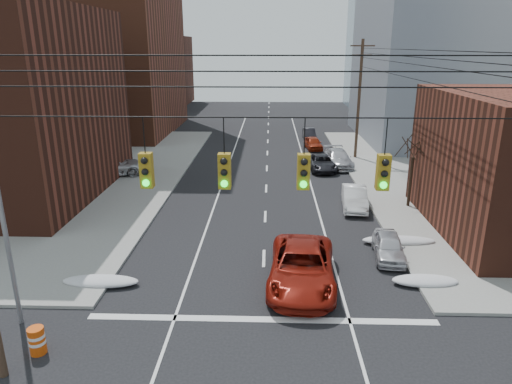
# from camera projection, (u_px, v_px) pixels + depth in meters

# --- Properties ---
(building_brick_tall) EXTENTS (24.00, 20.00, 30.00)m
(building_brick_tall) POSITION_uv_depth(u_px,v_px,m) (66.00, 5.00, 53.80)
(building_brick_tall) COLOR brown
(building_brick_tall) RESTS_ON ground
(building_brick_far) EXTENTS (22.00, 18.00, 12.00)m
(building_brick_far) POSITION_uv_depth(u_px,v_px,m) (124.00, 71.00, 81.36)
(building_brick_far) COLOR #482015
(building_brick_far) RESTS_ON ground
(building_office) EXTENTS (22.00, 20.00, 25.00)m
(building_office) POSITION_uv_depth(u_px,v_px,m) (472.00, 25.00, 49.39)
(building_office) COLOR gray
(building_office) RESTS_ON ground
(building_glass) EXTENTS (20.00, 18.00, 22.00)m
(building_glass) POSITION_uv_depth(u_px,v_px,m) (416.00, 42.00, 74.52)
(building_glass) COLOR gray
(building_glass) RESTS_ON ground
(utility_pole_far) EXTENTS (2.20, 0.28, 11.00)m
(utility_pole_far) POSITION_uv_depth(u_px,v_px,m) (359.00, 98.00, 42.34)
(utility_pole_far) COLOR #473323
(utility_pole_far) RESTS_ON ground
(traffic_signals) EXTENTS (17.00, 0.42, 2.02)m
(traffic_signals) POSITION_uv_depth(u_px,v_px,m) (264.00, 169.00, 12.65)
(traffic_signals) COLOR black
(traffic_signals) RESTS_ON ground
(bare_tree) EXTENTS (2.09, 2.20, 4.93)m
(bare_tree) POSITION_uv_depth(u_px,v_px,m) (411.00, 174.00, 30.06)
(bare_tree) COLOR black
(bare_tree) RESTS_ON ground
(snow_nw) EXTENTS (3.50, 1.08, 0.42)m
(snow_nw) POSITION_uv_depth(u_px,v_px,m) (101.00, 281.00, 20.75)
(snow_nw) COLOR silver
(snow_nw) RESTS_ON ground
(snow_ne) EXTENTS (3.00, 1.08, 0.42)m
(snow_ne) POSITION_uv_depth(u_px,v_px,m) (425.00, 281.00, 20.78)
(snow_ne) COLOR silver
(snow_ne) RESTS_ON ground
(snow_east_far) EXTENTS (4.00, 1.08, 0.42)m
(snow_east_far) POSITION_uv_depth(u_px,v_px,m) (399.00, 241.00, 25.07)
(snow_east_far) COLOR silver
(snow_east_far) RESTS_ON ground
(red_pickup) EXTENTS (3.40, 6.52, 1.75)m
(red_pickup) POSITION_uv_depth(u_px,v_px,m) (302.00, 267.00, 20.63)
(red_pickup) COLOR maroon
(red_pickup) RESTS_ON ground
(parked_car_a) EXTENTS (1.89, 3.83, 1.26)m
(parked_car_a) POSITION_uv_depth(u_px,v_px,m) (389.00, 246.00, 23.36)
(parked_car_a) COLOR silver
(parked_car_a) RESTS_ON ground
(parked_car_b) EXTENTS (1.96, 4.51, 1.44)m
(parked_car_b) POSITION_uv_depth(u_px,v_px,m) (355.00, 198.00, 30.50)
(parked_car_b) COLOR white
(parked_car_b) RESTS_ON ground
(parked_car_c) EXTENTS (2.43, 4.78, 1.30)m
(parked_car_c) POSITION_uv_depth(u_px,v_px,m) (322.00, 163.00, 39.83)
(parked_car_c) COLOR black
(parked_car_c) RESTS_ON ground
(parked_car_d) EXTENTS (2.46, 5.29, 1.50)m
(parked_car_d) POSITION_uv_depth(u_px,v_px,m) (338.00, 158.00, 40.97)
(parked_car_d) COLOR #B0B0B5
(parked_car_d) RESTS_ON ground
(parked_car_e) EXTENTS (1.98, 3.92, 1.28)m
(parked_car_e) POSITION_uv_depth(u_px,v_px,m) (313.00, 143.00, 47.85)
(parked_car_e) COLOR maroon
(parked_car_e) RESTS_ON ground
(parked_car_f) EXTENTS (1.40, 3.77, 1.23)m
(parked_car_f) POSITION_uv_depth(u_px,v_px,m) (309.00, 134.00, 53.08)
(parked_car_f) COLOR black
(parked_car_f) RESTS_ON ground
(lot_car_a) EXTENTS (3.87, 1.96, 1.22)m
(lot_car_a) POSITION_uv_depth(u_px,v_px,m) (63.00, 182.00, 33.84)
(lot_car_a) COLOR white
(lot_car_a) RESTS_ON sidewalk_nw
(lot_car_b) EXTENTS (5.82, 3.78, 1.49)m
(lot_car_b) POSITION_uv_depth(u_px,v_px,m) (114.00, 166.00, 37.85)
(lot_car_b) COLOR silver
(lot_car_b) RESTS_ON sidewalk_nw
(lot_car_d) EXTENTS (4.60, 2.64, 1.47)m
(lot_car_d) POSITION_uv_depth(u_px,v_px,m) (44.00, 174.00, 35.59)
(lot_car_d) COLOR #A9A9AE
(lot_car_d) RESTS_ON sidewalk_nw
(construction_barrel) EXTENTS (0.61, 0.61, 1.01)m
(construction_barrel) POSITION_uv_depth(u_px,v_px,m) (37.00, 340.00, 16.09)
(construction_barrel) COLOR #D6490B
(construction_barrel) RESTS_ON ground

